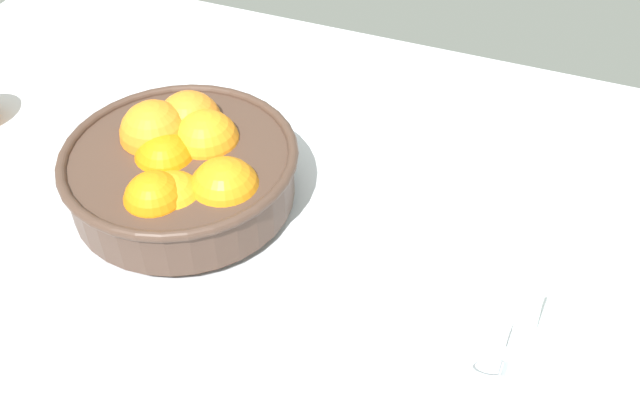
# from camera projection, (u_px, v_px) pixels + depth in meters

# --- Properties ---
(ground_plane) EXTENTS (1.42, 0.97, 0.03)m
(ground_plane) POSITION_uv_depth(u_px,v_px,m) (327.00, 291.00, 0.74)
(ground_plane) COLOR silver
(fruit_bowl) EXTENTS (0.26, 0.26, 0.11)m
(fruit_bowl) POSITION_uv_depth(u_px,v_px,m) (183.00, 170.00, 0.79)
(fruit_bowl) COLOR #473328
(fruit_bowl) RESTS_ON ground_plane
(juice_pitcher) EXTENTS (0.15, 0.11, 0.15)m
(juice_pitcher) POSITION_uv_depth(u_px,v_px,m) (569.00, 382.00, 0.58)
(juice_pitcher) COLOR white
(juice_pitcher) RESTS_ON ground_plane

